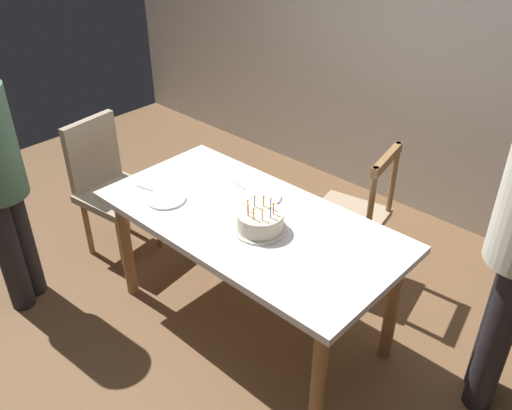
% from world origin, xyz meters
% --- Properties ---
extents(ground, '(6.40, 6.40, 0.00)m').
position_xyz_m(ground, '(0.00, 0.00, 0.00)').
color(ground, brown).
extents(back_wall, '(6.40, 0.10, 2.60)m').
position_xyz_m(back_wall, '(0.00, 1.85, 1.30)').
color(back_wall, beige).
rests_on(back_wall, ground).
extents(dining_table, '(1.67, 0.84, 0.75)m').
position_xyz_m(dining_table, '(0.00, 0.00, 0.65)').
color(dining_table, white).
rests_on(dining_table, ground).
extents(birthday_cake, '(0.28, 0.28, 0.17)m').
position_xyz_m(birthday_cake, '(0.12, -0.04, 0.80)').
color(birthday_cake, silver).
rests_on(birthday_cake, dining_table).
extents(plate_near_celebrant, '(0.22, 0.22, 0.01)m').
position_xyz_m(plate_near_celebrant, '(-0.46, -0.19, 0.75)').
color(plate_near_celebrant, white).
rests_on(plate_near_celebrant, dining_table).
extents(plate_far_side, '(0.22, 0.22, 0.01)m').
position_xyz_m(plate_far_side, '(-0.08, 0.19, 0.75)').
color(plate_far_side, white).
rests_on(plate_far_side, dining_table).
extents(fork_near_celebrant, '(0.18, 0.06, 0.01)m').
position_xyz_m(fork_near_celebrant, '(-0.62, -0.18, 0.75)').
color(fork_near_celebrant, silver).
rests_on(fork_near_celebrant, dining_table).
extents(fork_far_side, '(0.18, 0.03, 0.01)m').
position_xyz_m(fork_far_side, '(-0.24, 0.20, 0.75)').
color(fork_far_side, silver).
rests_on(fork_far_side, dining_table).
extents(chair_spindle_back, '(0.51, 0.51, 0.95)m').
position_xyz_m(chair_spindle_back, '(0.18, 0.75, 0.46)').
color(chair_spindle_back, tan).
rests_on(chair_spindle_back, ground).
extents(chair_upholstered, '(0.49, 0.49, 0.95)m').
position_xyz_m(chair_upholstered, '(-1.23, -0.09, 0.53)').
color(chair_upholstered, tan).
rests_on(chair_upholstered, ground).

